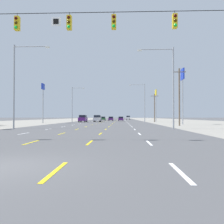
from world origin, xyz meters
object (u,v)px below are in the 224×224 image
object	(u,v)px
hatchback_inner_right_mid	(121,119)
pole_sign_right_row_1	(182,82)
streetlight_left_row_0	(18,80)
suv_far_right_farther	(128,118)
suv_inner_left_near	(97,118)
pole_sign_left_row_1	(43,94)
hatchback_inner_right_farthest	(121,118)
streetlight_left_row_1	(73,102)
streetlight_right_row_0	(170,81)
hatchback_center_turn_midfar	(111,119)
suv_far_left_nearest	(83,118)
hatchback_inner_left_far	(103,118)
pole_sign_right_row_2	(156,98)
streetlight_right_row_1	(143,100)

from	to	relation	value
hatchback_inner_right_mid	pole_sign_right_row_1	distance (m)	39.36
streetlight_left_row_0	pole_sign_right_row_1	bearing A→B (deg)	34.88
hatchback_inner_right_mid	suv_far_right_farther	world-z (taller)	suv_far_right_farther
suv_inner_left_near	pole_sign_left_row_1	world-z (taller)	pole_sign_left_row_1
hatchback_inner_right_farthest	streetlight_left_row_1	xyz separation A→B (m)	(-13.34, -63.01, 4.85)
streetlight_right_row_0	streetlight_left_row_1	distance (m)	41.84
hatchback_center_turn_midfar	streetlight_left_row_1	bearing A→B (deg)	-112.41
suv_far_left_nearest	pole_sign_left_row_1	xyz separation A→B (m)	(-7.82, -10.85, 5.89)
hatchback_center_turn_midfar	hatchback_inner_left_far	bearing A→B (deg)	115.78
pole_sign_left_row_1	pole_sign_right_row_2	bearing A→B (deg)	28.14
pole_sign_right_row_1	streetlight_right_row_1	xyz separation A→B (m)	(-6.02, 19.29, -2.30)
suv_inner_left_near	hatchback_inner_left_far	xyz separation A→B (m)	(-0.22, 26.54, -0.24)
hatchback_inner_right_mid	streetlight_left_row_0	bearing A→B (deg)	-103.64
suv_inner_left_near	streetlight_right_row_1	bearing A→B (deg)	-16.06
suv_inner_left_near	hatchback_inner_right_farthest	distance (m)	59.64
pole_sign_right_row_1	streetlight_right_row_0	size ratio (longest dim) A/B	1.07
suv_inner_left_near	hatchback_inner_left_far	world-z (taller)	suv_inner_left_near
hatchback_inner_right_mid	suv_far_right_farther	size ratio (longest dim) A/B	0.80
streetlight_left_row_0	streetlight_left_row_1	size ratio (longest dim) A/B	1.10
streetlight_right_row_1	suv_far_right_farther	bearing A→B (deg)	92.50
pole_sign_right_row_2	pole_sign_right_row_1	bearing A→B (deg)	-85.52
suv_inner_left_near	hatchback_center_turn_midfar	xyz separation A→B (m)	(3.17, 19.52, -0.24)
streetlight_right_row_0	streetlight_right_row_1	xyz separation A→B (m)	(0.02, 37.01, 0.20)
streetlight_left_row_1	pole_sign_left_row_1	bearing A→B (deg)	-115.25
streetlight_right_row_0	hatchback_inner_right_mid	bearing A→B (deg)	96.50
pole_sign_right_row_1	pole_sign_right_row_2	bearing A→B (deg)	94.48
suv_far_left_nearest	streetlight_right_row_0	world-z (taller)	streetlight_right_row_0
pole_sign_left_row_1	pole_sign_right_row_1	size ratio (longest dim) A/B	0.85
pole_sign_left_row_1	streetlight_right_row_1	size ratio (longest dim) A/B	0.88
pole_sign_right_row_2	hatchback_inner_right_farthest	bearing A→B (deg)	100.05
suv_inner_left_near	hatchback_inner_left_far	bearing A→B (deg)	90.47
hatchback_center_turn_midfar	hatchback_inner_right_mid	bearing A→B (deg)	-58.02
pole_sign_right_row_2	hatchback_center_turn_midfar	bearing A→B (deg)	127.01
pole_sign_right_row_2	streetlight_left_row_0	size ratio (longest dim) A/B	0.88
pole_sign_right_row_1	pole_sign_right_row_2	distance (m)	24.00
pole_sign_right_row_1	hatchback_inner_left_far	bearing A→B (deg)	111.31
hatchback_inner_right_farthest	pole_sign_right_row_2	distance (m)	59.65
suv_far_left_nearest	hatchback_inner_right_mid	xyz separation A→B (m)	(10.60, 17.27, -0.24)
hatchback_inner_right_mid	hatchback_center_turn_midfar	distance (m)	7.03
pole_sign_right_row_1	streetlight_left_row_0	distance (m)	31.07
pole_sign_right_row_1	pole_sign_right_row_2	xyz separation A→B (m)	(-1.87, 23.89, -1.30)
hatchback_inner_right_farthest	pole_sign_right_row_1	distance (m)	83.55
suv_far_right_farther	streetlight_right_row_1	world-z (taller)	streetlight_right_row_1
suv_inner_left_near	streetlight_right_row_1	size ratio (longest dim) A/B	0.46
suv_far_left_nearest	streetlight_left_row_0	bearing A→B (deg)	-93.99
suv_far_right_farther	pole_sign_left_row_1	xyz separation A→B (m)	(-22.12, -68.08, 5.89)
suv_far_left_nearest	hatchback_inner_left_far	xyz separation A→B (m)	(3.49, 30.25, -0.24)
pole_sign_right_row_1	streetlight_right_row_0	xyz separation A→B (m)	(-6.05, -17.72, -2.50)
suv_inner_left_near	streetlight_left_row_1	size ratio (longest dim) A/B	0.50
suv_inner_left_near	streetlight_right_row_0	size ratio (longest dim) A/B	0.48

